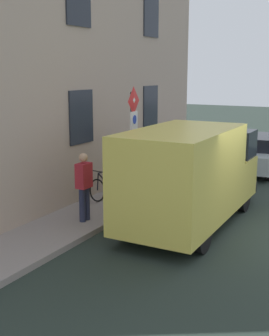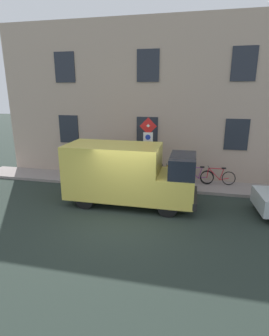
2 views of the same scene
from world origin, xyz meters
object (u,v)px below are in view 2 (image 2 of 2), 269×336
Objects in this scene: pedestrian at (113,163)px; bicycle_purple at (196,176)px; bicycle_black at (156,173)px; sign_post_stacked at (148,143)px; bicycle_orange at (176,174)px; bicycle_red at (218,177)px; delivery_van at (128,173)px.

bicycle_purple is at bearing 99.27° from pedestrian.
bicycle_purple is 1.00× the size of bicycle_black.
bicycle_black is at bearing -14.95° from sign_post_stacked.
sign_post_stacked is 2.02m from bicycle_black.
bicycle_purple is at bearing 173.94° from bicycle_orange.
sign_post_stacked is 1.84× the size of bicycle_red.
delivery_van is 3.10× the size of bicycle_purple.
bicycle_orange is at bearing -7.79° from bicycle_red.
bicycle_orange is at bearing 101.85° from pedestrian.
bicycle_orange and bicycle_black have the same top height.
bicycle_black is at bearing 106.85° from pedestrian.
bicycle_purple is at bearing -7.80° from bicycle_red.
sign_post_stacked is at bearing 81.80° from bicycle_black.
bicycle_purple is 1.00× the size of bicycle_orange.
sign_post_stacked is 2.23m from pedestrian.
sign_post_stacked is at bearing 8.41° from bicycle_red.
bicycle_purple is 1.00× the size of pedestrian.
bicycle_black is (0.00, 1.02, 0.00)m from bicycle_orange.
bicycle_black is at bearing -7.82° from bicycle_red.
pedestrian reaches higher than bicycle_orange.
bicycle_red is 1.00× the size of pedestrian.
sign_post_stacked is 3.05m from bicycle_purple.
bicycle_purple is (2.88, -2.80, -0.82)m from delivery_van.
bicycle_orange is at bearing 58.12° from delivery_van.
bicycle_black is 1.00× the size of pedestrian.
bicycle_orange is 3.22m from pedestrian.
pedestrian reaches higher than bicycle_black.
delivery_van is 2.67m from pedestrian.
pedestrian is (-0.58, 5.16, 0.56)m from bicycle_red.
bicycle_red is 2.04m from bicycle_orange.
delivery_van is 3.10× the size of pedestrian.
sign_post_stacked is 1.84× the size of pedestrian.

